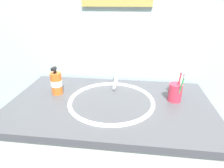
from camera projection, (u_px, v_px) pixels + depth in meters
The scene contains 10 objects.
tiled_wall_back at pixel (117, 37), 1.24m from camera, with size 2.29×0.04×2.40m, color silver.
vanity_counter at pixel (110, 164), 1.22m from camera, with size 1.09×0.64×0.92m.
sink_basin at pixel (111, 107), 1.06m from camera, with size 0.48×0.48×0.11m.
faucet at pixel (116, 79), 1.23m from camera, with size 0.02×0.17×0.10m.
toothbrush_cup at pixel (175, 92), 1.04m from camera, with size 0.07×0.07×0.10m, color #D8334C.
toothbrush_white at pixel (182, 81), 1.01m from camera, with size 0.04×0.01×0.20m.
toothbrush_green at pixel (181, 86), 0.98m from camera, with size 0.02×0.05×0.18m.
toothbrush_red at pixel (179, 82), 1.02m from camera, with size 0.03×0.02×0.18m.
toothbrush_purple at pixel (179, 81), 1.04m from camera, with size 0.04×0.05×0.17m.
soap_dispenser at pixel (56, 83), 1.11m from camera, with size 0.07×0.07×0.17m.
Camera 1 is at (0.12, -0.90, 1.43)m, focal length 30.61 mm.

